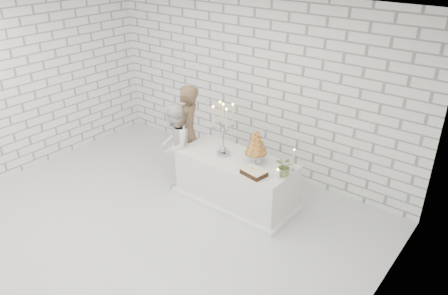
% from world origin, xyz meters
% --- Properties ---
extents(ground, '(6.00, 5.00, 0.01)m').
position_xyz_m(ground, '(0.00, 0.00, 0.00)').
color(ground, silver).
rests_on(ground, ground).
extents(ceiling, '(6.00, 5.00, 0.01)m').
position_xyz_m(ceiling, '(0.00, 0.00, 3.00)').
color(ceiling, white).
rests_on(ceiling, ground).
extents(wall_back, '(6.00, 0.01, 3.00)m').
position_xyz_m(wall_back, '(0.00, 2.50, 1.50)').
color(wall_back, white).
rests_on(wall_back, ground).
extents(wall_left, '(0.01, 5.00, 3.00)m').
position_xyz_m(wall_left, '(-3.00, 0.00, 1.50)').
color(wall_left, white).
rests_on(wall_left, ground).
extents(wall_right, '(0.01, 5.00, 3.00)m').
position_xyz_m(wall_right, '(3.00, 0.00, 1.50)').
color(wall_right, white).
rests_on(wall_right, ground).
extents(cake_table, '(1.80, 0.80, 0.75)m').
position_xyz_m(cake_table, '(0.55, 1.33, 0.38)').
color(cake_table, white).
rests_on(cake_table, ground).
extents(groom, '(0.55, 0.69, 1.66)m').
position_xyz_m(groom, '(-0.50, 1.39, 0.83)').
color(groom, brown).
rests_on(groom, ground).
extents(bride, '(0.78, 0.85, 1.42)m').
position_xyz_m(bride, '(-0.53, 1.11, 0.71)').
color(bride, white).
rests_on(bride, ground).
extents(candelabra, '(0.40, 0.40, 0.84)m').
position_xyz_m(candelabra, '(0.33, 1.29, 1.17)').
color(candelabra, '#9D9DA7').
rests_on(candelabra, cake_table).
extents(croquembouche, '(0.37, 0.37, 0.53)m').
position_xyz_m(croquembouche, '(0.85, 1.40, 1.01)').
color(croquembouche, '#94561B').
rests_on(croquembouche, cake_table).
extents(chocolate_cake, '(0.37, 0.29, 0.08)m').
position_xyz_m(chocolate_cake, '(1.04, 1.09, 0.79)').
color(chocolate_cake, black).
rests_on(chocolate_cake, cake_table).
extents(pillar_candle, '(0.09, 0.09, 0.12)m').
position_xyz_m(pillar_candle, '(1.33, 1.23, 0.81)').
color(pillar_candle, white).
rests_on(pillar_candle, cake_table).
extents(extra_taper, '(0.07, 0.07, 0.32)m').
position_xyz_m(extra_taper, '(1.40, 1.54, 0.91)').
color(extra_taper, beige).
rests_on(extra_taper, cake_table).
extents(flowers, '(0.29, 0.26, 0.29)m').
position_xyz_m(flowers, '(1.38, 1.33, 0.90)').
color(flowers, '#4D6334').
rests_on(flowers, cake_table).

